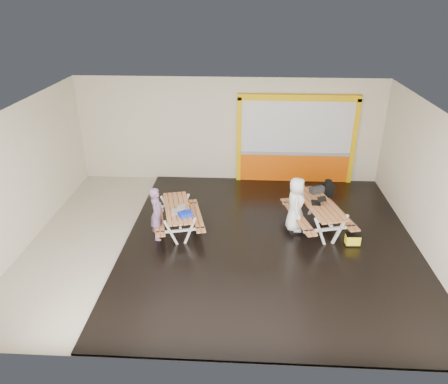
# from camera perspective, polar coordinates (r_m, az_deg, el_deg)

# --- Properties ---
(room) EXTENTS (10.02, 8.02, 3.52)m
(room) POSITION_cam_1_polar(r_m,az_deg,el_deg) (10.33, -0.28, 1.58)
(room) COLOR beige
(room) RESTS_ON ground
(deck) EXTENTS (7.50, 7.98, 0.05)m
(deck) POSITION_cam_1_polar(r_m,az_deg,el_deg) (11.15, 6.21, -6.69)
(deck) COLOR black
(deck) RESTS_ON room
(kiosk) EXTENTS (3.88, 0.16, 3.00)m
(kiosk) POSITION_cam_1_polar(r_m,az_deg,el_deg) (14.18, 9.67, 6.73)
(kiosk) COLOR #E75606
(kiosk) RESTS_ON room
(picnic_table_left) EXTENTS (1.67, 2.10, 0.74)m
(picnic_table_left) POSITION_cam_1_polar(r_m,az_deg,el_deg) (11.36, -6.29, -2.83)
(picnic_table_left) COLOR #C8814E
(picnic_table_left) RESTS_ON deck
(picnic_table_right) EXTENTS (1.90, 2.38, 0.84)m
(picnic_table_right) POSITION_cam_1_polar(r_m,az_deg,el_deg) (11.61, 12.62, -2.30)
(picnic_table_right) COLOR #C8814E
(picnic_table_right) RESTS_ON deck
(person_left) EXTENTS (0.36, 0.53, 1.44)m
(person_left) POSITION_cam_1_polar(r_m,az_deg,el_deg) (10.97, -9.04, -2.88)
(person_left) COLOR slate
(person_left) RESTS_ON deck
(person_right) EXTENTS (0.52, 0.76, 1.50)m
(person_right) POSITION_cam_1_polar(r_m,az_deg,el_deg) (11.26, 9.67, -1.63)
(person_right) COLOR white
(person_right) RESTS_ON deck
(laptop_left) EXTENTS (0.41, 0.38, 0.15)m
(laptop_left) POSITION_cam_1_polar(r_m,az_deg,el_deg) (11.03, -6.23, -2.45)
(laptop_left) COLOR silver
(laptop_left) RESTS_ON picnic_table_left
(laptop_right) EXTENTS (0.39, 0.35, 0.16)m
(laptop_right) POSITION_cam_1_polar(r_m,az_deg,el_deg) (11.49, 12.59, -1.25)
(laptop_right) COLOR black
(laptop_right) RESTS_ON picnic_table_right
(blue_pouch) EXTENTS (0.40, 0.37, 0.10)m
(blue_pouch) POSITION_cam_1_polar(r_m,az_deg,el_deg) (10.83, -5.24, -2.98)
(blue_pouch) COLOR #0D2ACF
(blue_pouch) RESTS_ON picnic_table_left
(toolbox) EXTENTS (0.44, 0.35, 0.23)m
(toolbox) POSITION_cam_1_polar(r_m,az_deg,el_deg) (12.06, 12.43, 0.32)
(toolbox) COLOR black
(toolbox) RESTS_ON picnic_table_right
(backpack) EXTENTS (0.38, 0.32, 0.54)m
(backpack) POSITION_cam_1_polar(r_m,az_deg,el_deg) (12.57, 13.84, 0.39)
(backpack) COLOR black
(backpack) RESTS_ON picnic_table_right
(dark_case) EXTENTS (0.51, 0.45, 0.16)m
(dark_case) POSITION_cam_1_polar(r_m,az_deg,el_deg) (11.63, 9.65, -4.86)
(dark_case) COLOR black
(dark_case) RESTS_ON deck
(fluke_bag) EXTENTS (0.38, 0.26, 0.32)m
(fluke_bag) POSITION_cam_1_polar(r_m,az_deg,el_deg) (11.32, 16.99, -6.18)
(fluke_bag) COLOR black
(fluke_bag) RESTS_ON deck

